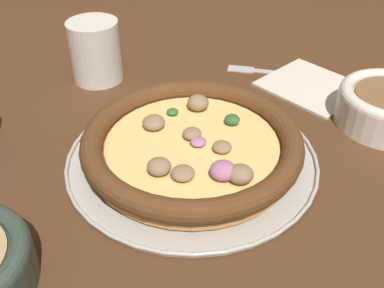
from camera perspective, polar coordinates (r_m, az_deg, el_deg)
ground_plane at (r=0.59m, az=0.00°, el=-2.02°), size 3.00×3.00×0.00m
pizza_tray at (r=0.59m, az=0.00°, el=-1.70°), size 0.33×0.33×0.01m
pizza at (r=0.57m, az=0.02°, el=0.06°), size 0.28×0.28×0.04m
drinking_cup at (r=0.77m, az=-12.15°, el=11.45°), size 0.08×0.08×0.10m
napkin at (r=0.77m, az=14.93°, el=7.24°), size 0.17×0.16×0.01m
fork at (r=0.81m, az=10.63°, el=8.96°), size 0.19×0.09×0.00m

